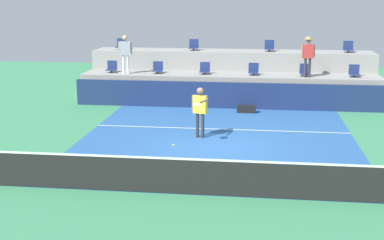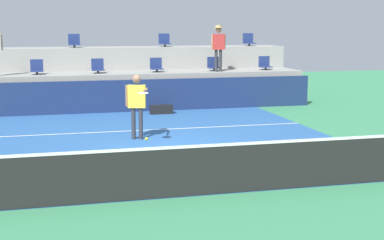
{
  "view_description": "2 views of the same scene",
  "coord_description": "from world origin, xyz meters",
  "px_view_note": "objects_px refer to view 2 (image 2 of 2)",
  "views": [
    {
      "loc": [
        1.3,
        -15.8,
        4.68
      ],
      "look_at": [
        -0.53,
        -1.52,
        1.25
      ],
      "focal_mm": 49.55,
      "sensor_mm": 36.0,
      "label": 1
    },
    {
      "loc": [
        -2.79,
        -13.17,
        2.95
      ],
      "look_at": [
        0.18,
        -1.49,
        0.92
      ],
      "focal_mm": 52.75,
      "sensor_mm": 36.0,
      "label": 2
    }
  ],
  "objects_px": {
    "stadium_chair_upper_left": "(74,42)",
    "spectator_with_hat": "(218,43)",
    "stadium_chair_lower_left": "(37,68)",
    "stadium_chair_upper_far_right": "(249,41)",
    "stadium_chair_lower_mid_left": "(98,67)",
    "tennis_player": "(137,100)",
    "stadium_chair_lower_far_right": "(265,64)",
    "stadium_chair_lower_right": "(214,65)",
    "tennis_ball": "(147,139)",
    "stadium_chair_upper_right": "(165,41)",
    "stadium_chair_lower_mid_right": "(156,66)",
    "equipment_bag": "(161,109)"
  },
  "relations": [
    {
      "from": "stadium_chair_lower_mid_left",
      "to": "stadium_chair_upper_far_right",
      "type": "bearing_deg",
      "value": 15.79
    },
    {
      "from": "stadium_chair_lower_mid_right",
      "to": "stadium_chair_upper_left",
      "type": "height_order",
      "value": "stadium_chair_upper_left"
    },
    {
      "from": "stadium_chair_lower_right",
      "to": "spectator_with_hat",
      "type": "distance_m",
      "value": 0.91
    },
    {
      "from": "tennis_player",
      "to": "tennis_ball",
      "type": "distance_m",
      "value": 3.41
    },
    {
      "from": "tennis_player",
      "to": "equipment_bag",
      "type": "xyz_separation_m",
      "value": [
        1.44,
        4.08,
        -0.89
      ]
    },
    {
      "from": "stadium_chair_lower_mid_left",
      "to": "tennis_ball",
      "type": "distance_m",
      "value": 9.46
    },
    {
      "from": "stadium_chair_upper_left",
      "to": "spectator_with_hat",
      "type": "distance_m",
      "value": 5.55
    },
    {
      "from": "stadium_chair_upper_left",
      "to": "tennis_ball",
      "type": "bearing_deg",
      "value": -85.65
    },
    {
      "from": "stadium_chair_lower_far_right",
      "to": "equipment_bag",
      "type": "height_order",
      "value": "stadium_chair_lower_far_right"
    },
    {
      "from": "stadium_chair_upper_far_right",
      "to": "spectator_with_hat",
      "type": "relative_size",
      "value": 0.31
    },
    {
      "from": "stadium_chair_lower_mid_left",
      "to": "stadium_chair_upper_left",
      "type": "xyz_separation_m",
      "value": [
        -0.72,
        1.8,
        0.85
      ]
    },
    {
      "from": "equipment_bag",
      "to": "stadium_chair_lower_right",
      "type": "bearing_deg",
      "value": 39.35
    },
    {
      "from": "stadium_chair_upper_left",
      "to": "stadium_chair_upper_far_right",
      "type": "height_order",
      "value": "same"
    },
    {
      "from": "stadium_chair_upper_far_right",
      "to": "tennis_ball",
      "type": "xyz_separation_m",
      "value": [
        -6.23,
        -11.23,
        -1.62
      ]
    },
    {
      "from": "stadium_chair_upper_left",
      "to": "stadium_chair_lower_right",
      "type": "bearing_deg",
      "value": -19.65
    },
    {
      "from": "stadium_chair_lower_far_right",
      "to": "equipment_bag",
      "type": "bearing_deg",
      "value": -156.16
    },
    {
      "from": "stadium_chair_lower_mid_left",
      "to": "tennis_player",
      "type": "xyz_separation_m",
      "value": [
        0.47,
        -6.05,
        -0.43
      ]
    },
    {
      "from": "stadium_chair_lower_mid_right",
      "to": "stadium_chair_upper_left",
      "type": "distance_m",
      "value": 3.48
    },
    {
      "from": "stadium_chair_lower_mid_left",
      "to": "tennis_player",
      "type": "distance_m",
      "value": 6.09
    },
    {
      "from": "stadium_chair_lower_right",
      "to": "tennis_ball",
      "type": "xyz_separation_m",
      "value": [
        -4.19,
        -9.43,
        -0.77
      ]
    },
    {
      "from": "stadium_chair_lower_left",
      "to": "stadium_chair_upper_far_right",
      "type": "distance_m",
      "value": 8.7
    },
    {
      "from": "stadium_chair_lower_left",
      "to": "stadium_chair_upper_right",
      "type": "height_order",
      "value": "stadium_chair_upper_right"
    },
    {
      "from": "stadium_chair_lower_mid_left",
      "to": "equipment_bag",
      "type": "height_order",
      "value": "stadium_chair_lower_mid_left"
    },
    {
      "from": "stadium_chair_lower_right",
      "to": "equipment_bag",
      "type": "distance_m",
      "value": 3.38
    },
    {
      "from": "stadium_chair_lower_right",
      "to": "tennis_player",
      "type": "distance_m",
      "value": 7.19
    },
    {
      "from": "stadium_chair_lower_far_right",
      "to": "equipment_bag",
      "type": "distance_m",
      "value": 5.07
    },
    {
      "from": "stadium_chair_upper_right",
      "to": "tennis_ball",
      "type": "bearing_deg",
      "value": -103.4
    },
    {
      "from": "tennis_ball",
      "to": "stadium_chair_lower_mid_right",
      "type": "bearing_deg",
      "value": 78.06
    },
    {
      "from": "stadium_chair_lower_right",
      "to": "stadium_chair_upper_far_right",
      "type": "relative_size",
      "value": 1.0
    },
    {
      "from": "equipment_bag",
      "to": "stadium_chair_upper_left",
      "type": "bearing_deg",
      "value": 124.85
    },
    {
      "from": "tennis_ball",
      "to": "spectator_with_hat",
      "type": "bearing_deg",
      "value": 64.82
    },
    {
      "from": "stadium_chair_upper_left",
      "to": "stadium_chair_upper_right",
      "type": "relative_size",
      "value": 1.0
    },
    {
      "from": "stadium_chair_lower_far_right",
      "to": "stadium_chair_upper_left",
      "type": "height_order",
      "value": "stadium_chair_upper_left"
    },
    {
      "from": "stadium_chair_upper_far_right",
      "to": "stadium_chair_lower_left",
      "type": "bearing_deg",
      "value": -168.01
    },
    {
      "from": "stadium_chair_lower_left",
      "to": "spectator_with_hat",
      "type": "xyz_separation_m",
      "value": [
        6.5,
        -0.38,
        0.82
      ]
    },
    {
      "from": "stadium_chair_upper_left",
      "to": "equipment_bag",
      "type": "height_order",
      "value": "stadium_chair_upper_left"
    },
    {
      "from": "stadium_chair_lower_far_right",
      "to": "spectator_with_hat",
      "type": "xyz_separation_m",
      "value": [
        -2.0,
        -0.38,
        0.82
      ]
    },
    {
      "from": "stadium_chair_upper_left",
      "to": "stadium_chair_upper_right",
      "type": "distance_m",
      "value": 3.53
    },
    {
      "from": "stadium_chair_lower_far_right",
      "to": "spectator_with_hat",
      "type": "bearing_deg",
      "value": -169.12
    },
    {
      "from": "stadium_chair_lower_mid_left",
      "to": "stadium_chair_lower_mid_right",
      "type": "relative_size",
      "value": 1.0
    },
    {
      "from": "stadium_chair_lower_right",
      "to": "stadium_chair_upper_left",
      "type": "bearing_deg",
      "value": 160.35
    },
    {
      "from": "stadium_chair_lower_mid_left",
      "to": "stadium_chair_lower_far_right",
      "type": "bearing_deg",
      "value": 0.0
    },
    {
      "from": "stadium_chair_upper_right",
      "to": "stadium_chair_upper_far_right",
      "type": "height_order",
      "value": "same"
    },
    {
      "from": "tennis_player",
      "to": "spectator_with_hat",
      "type": "xyz_separation_m",
      "value": [
        3.92,
        5.67,
        1.25
      ]
    },
    {
      "from": "stadium_chair_lower_right",
      "to": "tennis_ball",
      "type": "distance_m",
      "value": 10.34
    },
    {
      "from": "stadium_chair_lower_right",
      "to": "equipment_bag",
      "type": "relative_size",
      "value": 0.68
    },
    {
      "from": "stadium_chair_lower_left",
      "to": "equipment_bag",
      "type": "relative_size",
      "value": 0.68
    },
    {
      "from": "stadium_chair_lower_left",
      "to": "equipment_bag",
      "type": "xyz_separation_m",
      "value": [
        4.02,
        -1.98,
        -1.31
      ]
    },
    {
      "from": "stadium_chair_upper_right",
      "to": "tennis_ball",
      "type": "relative_size",
      "value": 7.65
    },
    {
      "from": "stadium_chair_lower_far_right",
      "to": "tennis_player",
      "type": "relative_size",
      "value": 0.31
    }
  ]
}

